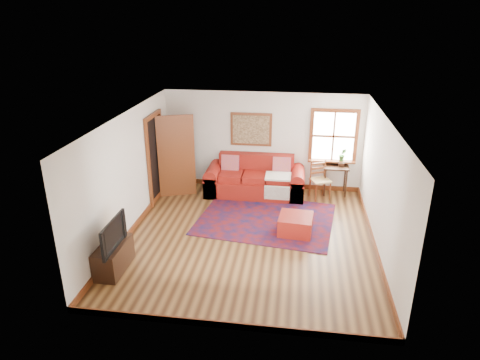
# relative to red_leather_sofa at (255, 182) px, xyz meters

# --- Properties ---
(ground) EXTENTS (5.50, 5.50, 0.00)m
(ground) POSITION_rel_red_leather_sofa_xyz_m (0.13, -2.28, -0.32)
(ground) COLOR #402511
(ground) RESTS_ON ground
(room_envelope) EXTENTS (5.04, 5.54, 2.52)m
(room_envelope) POSITION_rel_red_leather_sofa_xyz_m (0.13, -2.26, 1.33)
(room_envelope) COLOR silver
(room_envelope) RESTS_ON ground
(window) EXTENTS (1.18, 0.20, 1.38)m
(window) POSITION_rel_red_leather_sofa_xyz_m (1.91, 0.43, 0.99)
(window) COLOR white
(window) RESTS_ON ground
(doorway) EXTENTS (0.89, 1.08, 2.14)m
(doorway) POSITION_rel_red_leather_sofa_xyz_m (-2.08, -0.49, 0.75)
(doorway) COLOR black
(doorway) RESTS_ON ground
(framed_artwork) EXTENTS (1.05, 0.07, 0.85)m
(framed_artwork) POSITION_rel_red_leather_sofa_xyz_m (-0.17, 0.44, 1.23)
(framed_artwork) COLOR brown
(framed_artwork) RESTS_ON ground
(persian_rug) EXTENTS (3.18, 2.68, 0.02)m
(persian_rug) POSITION_rel_red_leather_sofa_xyz_m (0.39, -1.42, -0.31)
(persian_rug) COLOR #630E0E
(persian_rug) RESTS_ON ground
(red_leather_sofa) EXTENTS (2.46, 1.01, 0.96)m
(red_leather_sofa) POSITION_rel_red_leather_sofa_xyz_m (0.00, 0.00, 0.00)
(red_leather_sofa) COLOR maroon
(red_leather_sofa) RESTS_ON ground
(red_ottoman) EXTENTS (0.74, 0.74, 0.39)m
(red_ottoman) POSITION_rel_red_leather_sofa_xyz_m (1.05, -1.96, -0.12)
(red_ottoman) COLOR maroon
(red_ottoman) RESTS_ON ground
(side_table) EXTENTS (0.62, 0.46, 0.74)m
(side_table) POSITION_rel_red_leather_sofa_xyz_m (1.99, 0.25, 0.30)
(side_table) COLOR black
(side_table) RESTS_ON ground
(ladder_back_chair) EXTENTS (0.56, 0.55, 0.93)m
(ladder_back_chair) POSITION_rel_red_leather_sofa_xyz_m (1.59, -0.01, 0.18)
(ladder_back_chair) COLOR tan
(ladder_back_chair) RESTS_ON ground
(media_cabinet) EXTENTS (0.42, 0.93, 0.51)m
(media_cabinet) POSITION_rel_red_leather_sofa_xyz_m (-2.15, -3.77, -0.06)
(media_cabinet) COLOR black
(media_cabinet) RESTS_ON ground
(television) EXTENTS (0.12, 0.95, 0.55)m
(television) POSITION_rel_red_leather_sofa_xyz_m (-2.13, -3.89, 0.47)
(television) COLOR black
(television) RESTS_ON media_cabinet
(candle_hurricane) EXTENTS (0.12, 0.12, 0.18)m
(candle_hurricane) POSITION_rel_red_leather_sofa_xyz_m (-2.10, -3.35, 0.28)
(candle_hurricane) COLOR silver
(candle_hurricane) RESTS_ON media_cabinet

